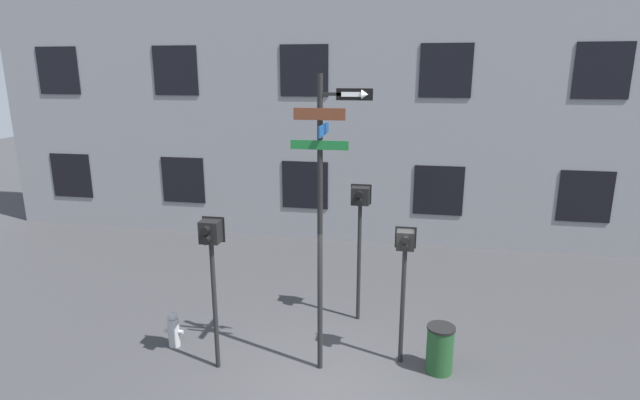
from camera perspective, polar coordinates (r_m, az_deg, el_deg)
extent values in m
plane|color=#38383A|center=(8.76, 0.99, -21.12)|extent=(60.00, 60.00, 0.00)
cube|color=gray|center=(15.04, 6.39, 20.98)|extent=(24.00, 0.60, 13.61)
cube|color=black|center=(18.67, -26.53, 2.52)|extent=(1.43, 0.03, 1.47)
cube|color=black|center=(16.59, -15.38, 2.21)|extent=(1.43, 0.03, 1.47)
cube|color=black|center=(15.30, -1.73, 1.71)|extent=(1.43, 0.03, 1.47)
cube|color=black|center=(15.00, 13.38, 1.05)|extent=(1.43, 0.03, 1.47)
cube|color=black|center=(15.74, 28.06, 0.34)|extent=(1.43, 0.03, 1.47)
cube|color=black|center=(18.35, -27.76, 12.95)|extent=(1.43, 0.03, 1.47)
cube|color=black|center=(16.24, -16.20, 14.01)|extent=(1.43, 0.03, 1.47)
cube|color=black|center=(14.92, -1.84, 14.56)|extent=(1.43, 0.03, 1.47)
cube|color=black|center=(14.61, 14.19, 14.14)|extent=(1.43, 0.03, 1.47)
cube|color=black|center=(15.37, 29.61, 12.73)|extent=(1.43, 0.03, 1.47)
cylinder|color=black|center=(8.24, 0.00, -3.65)|extent=(0.09, 0.09, 5.07)
cube|color=black|center=(7.79, 1.98, 12.00)|extent=(0.53, 0.05, 0.05)
cube|color=brown|center=(7.79, -0.08, 9.79)|extent=(0.81, 0.02, 0.19)
cube|color=#14478C|center=(7.86, 0.43, 8.04)|extent=(0.02, 0.82, 0.17)
cube|color=#196B2D|center=(7.84, -0.08, 6.30)|extent=(0.92, 0.02, 0.14)
cube|color=black|center=(7.74, 3.96, 11.95)|extent=(0.56, 0.02, 0.18)
cube|color=white|center=(7.73, 3.65, 11.96)|extent=(0.32, 0.01, 0.07)
cone|color=white|center=(7.71, 5.16, 11.92)|extent=(0.10, 0.14, 0.14)
cylinder|color=black|center=(8.97, -11.93, -11.83)|extent=(0.08, 0.08, 2.34)
cube|color=black|center=(8.46, -12.41, -3.55)|extent=(0.33, 0.26, 0.38)
cube|color=black|center=(8.58, -12.05, -3.27)|extent=(0.39, 0.02, 0.44)
cylinder|color=black|center=(8.27, -12.94, -3.39)|extent=(0.13, 0.12, 0.13)
cylinder|color=black|center=(8.32, -12.88, -4.50)|extent=(0.13, 0.12, 0.13)
cylinder|color=#EA4C14|center=(8.32, -12.80, -3.28)|extent=(0.11, 0.01, 0.11)
cylinder|color=black|center=(9.09, 9.40, -11.96)|extent=(0.08, 0.08, 2.17)
cube|color=black|center=(8.61, 9.74, -4.53)|extent=(0.30, 0.26, 0.32)
cube|color=black|center=(8.74, 9.76, -4.23)|extent=(0.36, 0.02, 0.38)
cylinder|color=black|center=(8.40, 9.74, -4.48)|extent=(0.11, 0.12, 0.11)
cylinder|color=black|center=(8.45, 9.70, -5.41)|extent=(0.11, 0.12, 0.11)
cylinder|color=#EA4C14|center=(8.46, 9.75, -4.36)|extent=(0.09, 0.01, 0.09)
cylinder|color=black|center=(10.40, 4.47, -7.20)|extent=(0.08, 0.08, 2.52)
cube|color=black|center=(9.96, 4.64, 0.48)|extent=(0.36, 0.26, 0.35)
cube|color=black|center=(10.10, 4.72, 0.67)|extent=(0.42, 0.02, 0.41)
cylinder|color=black|center=(9.76, 4.53, 0.67)|extent=(0.12, 0.12, 0.12)
cylinder|color=black|center=(9.80, 4.51, -0.23)|extent=(0.12, 0.12, 0.12)
cylinder|color=#EA4C14|center=(9.81, 4.56, 0.74)|extent=(0.10, 0.01, 0.10)
cylinder|color=#A5A5A8|center=(10.21, -16.36, -14.33)|extent=(0.21, 0.21, 0.56)
sphere|color=#A5A5A8|center=(10.05, -16.50, -12.63)|extent=(0.18, 0.18, 0.18)
cylinder|color=#A5A5A8|center=(10.26, -17.13, -14.06)|extent=(0.08, 0.08, 0.08)
cylinder|color=#A5A5A8|center=(10.13, -15.60, -14.32)|extent=(0.08, 0.08, 0.08)
cylinder|color=#1E4723|center=(9.28, 13.53, -16.33)|extent=(0.46, 0.46, 0.82)
cylinder|color=black|center=(9.06, 13.70, -14.00)|extent=(0.49, 0.49, 0.04)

